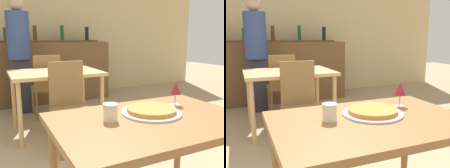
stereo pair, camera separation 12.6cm
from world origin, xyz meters
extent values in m
cube|color=#D1B784|center=(0.00, 4.07, 1.40)|extent=(8.00, 0.05, 2.80)
cube|color=brown|center=(0.00, 0.00, 0.73)|extent=(1.11, 0.75, 0.04)
cylinder|color=brown|center=(0.49, 0.31, 0.35)|extent=(0.05, 0.05, 0.71)
cube|color=tan|center=(-0.06, 1.98, 0.76)|extent=(1.09, 0.83, 0.04)
cylinder|color=tan|center=(-0.55, 1.63, 0.37)|extent=(0.05, 0.05, 0.74)
cylinder|color=tan|center=(0.42, 1.63, 0.37)|extent=(0.05, 0.05, 0.74)
cylinder|color=tan|center=(-0.55, 2.34, 0.37)|extent=(0.05, 0.05, 0.74)
cylinder|color=tan|center=(0.42, 2.34, 0.37)|extent=(0.05, 0.05, 0.74)
cube|color=brown|center=(0.00, 3.57, 0.55)|extent=(2.60, 0.56, 1.10)
cube|color=brown|center=(0.00, 3.71, 1.12)|extent=(2.39, 0.24, 0.03)
cylinder|color=#1E5123|center=(-0.51, 3.71, 1.24)|extent=(0.06, 0.06, 0.23)
cylinder|color=#5B3314|center=(0.00, 3.71, 1.27)|extent=(0.07, 0.07, 0.27)
cylinder|color=#1E5123|center=(0.51, 3.71, 1.27)|extent=(0.07, 0.07, 0.28)
cylinder|color=black|center=(1.02, 3.71, 1.26)|extent=(0.07, 0.07, 0.26)
cube|color=olive|center=(-0.06, 1.32, 0.44)|extent=(0.40, 0.40, 0.04)
cube|color=olive|center=(-0.06, 1.50, 0.70)|extent=(0.38, 0.04, 0.48)
cylinder|color=olive|center=(-0.23, 1.15, 0.21)|extent=(0.03, 0.03, 0.42)
cylinder|color=olive|center=(0.11, 1.15, 0.21)|extent=(0.03, 0.03, 0.42)
cylinder|color=olive|center=(-0.23, 1.49, 0.21)|extent=(0.03, 0.03, 0.42)
cylinder|color=olive|center=(0.11, 1.49, 0.21)|extent=(0.03, 0.03, 0.42)
cube|color=olive|center=(-0.06, 2.65, 0.44)|extent=(0.40, 0.40, 0.04)
cube|color=olive|center=(-0.06, 2.47, 0.70)|extent=(0.38, 0.04, 0.48)
cylinder|color=olive|center=(0.11, 2.82, 0.21)|extent=(0.03, 0.03, 0.42)
cylinder|color=olive|center=(-0.23, 2.82, 0.21)|extent=(0.03, 0.03, 0.42)
cylinder|color=olive|center=(0.11, 2.48, 0.21)|extent=(0.03, 0.03, 0.42)
cylinder|color=olive|center=(-0.23, 2.48, 0.21)|extent=(0.03, 0.03, 0.42)
cylinder|color=silver|center=(0.05, 0.07, 0.76)|extent=(0.36, 0.36, 0.01)
cylinder|color=#CC7A38|center=(0.05, 0.07, 0.77)|extent=(0.29, 0.29, 0.02)
cylinder|color=beige|center=(-0.23, 0.06, 0.79)|extent=(0.08, 0.08, 0.08)
cylinder|color=silver|center=(-0.23, 0.06, 0.84)|extent=(0.08, 0.08, 0.02)
cube|color=#2D2D38|center=(-0.37, 2.99, 0.43)|extent=(0.32, 0.18, 0.86)
cylinder|color=#33477F|center=(-0.37, 2.99, 1.22)|extent=(0.34, 0.34, 0.72)
sphere|color=tan|center=(-0.37, 2.99, 1.69)|extent=(0.22, 0.22, 0.22)
cylinder|color=silver|center=(0.30, 0.15, 0.75)|extent=(0.07, 0.07, 0.00)
cylinder|color=silver|center=(0.30, 0.15, 0.79)|extent=(0.01, 0.01, 0.07)
cone|color=maroon|center=(0.30, 0.15, 0.87)|extent=(0.08, 0.08, 0.08)
camera|label=1|loc=(-0.79, -1.11, 1.20)|focal=40.00mm
camera|label=2|loc=(-0.68, -1.16, 1.20)|focal=40.00mm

